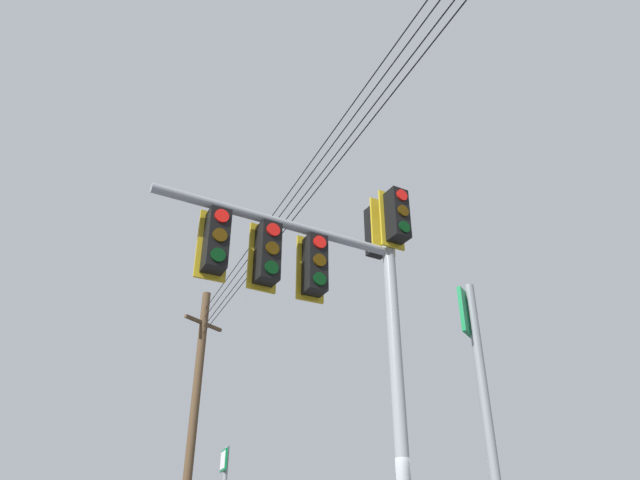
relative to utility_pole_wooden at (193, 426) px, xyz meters
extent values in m
cylinder|color=gray|center=(6.82, 12.06, -2.14)|extent=(0.20, 0.20, 6.36)
cylinder|color=gray|center=(8.58, 11.26, 0.33)|extent=(3.58, 1.72, 0.14)
cube|color=black|center=(6.94, 12.33, 0.88)|extent=(0.40, 0.40, 0.90)
cube|color=#B29319|center=(6.87, 12.18, 0.88)|extent=(0.42, 0.22, 1.04)
cylinder|color=red|center=(7.01, 12.48, 1.18)|extent=(0.19, 0.11, 0.20)
cylinder|color=#3C2703|center=(7.01, 12.48, 0.88)|extent=(0.19, 0.11, 0.20)
cylinder|color=black|center=(7.01, 12.48, 0.58)|extent=(0.19, 0.11, 0.20)
cube|color=black|center=(6.69, 11.79, 0.88)|extent=(0.40, 0.40, 0.90)
cube|color=#B29319|center=(6.76, 11.94, 0.88)|extent=(0.42, 0.22, 1.04)
cylinder|color=red|center=(6.62, 11.64, 1.18)|extent=(0.19, 0.11, 0.20)
cylinder|color=#3C2703|center=(6.62, 11.64, 0.88)|extent=(0.19, 0.11, 0.20)
cylinder|color=black|center=(6.62, 11.64, 0.58)|extent=(0.19, 0.11, 0.20)
cube|color=black|center=(8.06, 11.50, -0.22)|extent=(0.40, 0.40, 0.90)
cube|color=#B29319|center=(7.98, 11.34, -0.22)|extent=(0.41, 0.24, 1.04)
cylinder|color=red|center=(8.14, 11.64, 0.08)|extent=(0.19, 0.12, 0.20)
cylinder|color=#3C2703|center=(8.14, 11.64, -0.22)|extent=(0.19, 0.12, 0.20)
cylinder|color=black|center=(8.14, 11.64, -0.52)|extent=(0.19, 0.12, 0.20)
cube|color=black|center=(8.76, 11.18, -0.22)|extent=(0.40, 0.40, 0.90)
cube|color=#B29319|center=(8.69, 11.02, -0.22)|extent=(0.42, 0.21, 1.04)
cylinder|color=red|center=(8.83, 11.33, 0.08)|extent=(0.20, 0.11, 0.20)
cylinder|color=#3C2703|center=(8.83, 11.33, -0.22)|extent=(0.20, 0.11, 0.20)
cylinder|color=black|center=(8.83, 11.33, -0.52)|extent=(0.20, 0.11, 0.20)
cube|color=black|center=(9.46, 10.86, -0.22)|extent=(0.40, 0.40, 0.90)
cube|color=#B29319|center=(9.38, 10.71, -0.22)|extent=(0.41, 0.23, 1.04)
cylinder|color=red|center=(9.53, 11.01, 0.08)|extent=(0.19, 0.12, 0.20)
cylinder|color=#3C2703|center=(9.53, 11.01, -0.22)|extent=(0.19, 0.12, 0.20)
cylinder|color=black|center=(9.53, 11.01, -0.52)|extent=(0.19, 0.12, 0.20)
cylinder|color=#4C3823|center=(0.00, 0.00, -0.10)|extent=(0.32, 0.32, 10.44)
cube|color=#4C3823|center=(0.00, 0.00, 3.85)|extent=(1.93, 0.20, 0.12)
cube|color=#0C7238|center=(7.43, 9.27, -2.69)|extent=(0.23, 0.33, 0.32)
cube|color=white|center=(7.44, 9.26, -2.69)|extent=(0.18, 0.27, 0.26)
cube|color=#0C7238|center=(10.21, 14.55, -2.39)|extent=(0.28, 0.05, 0.35)
cube|color=white|center=(10.21, 14.53, -2.39)|extent=(0.22, 0.03, 0.29)
cylinder|color=black|center=(7.50, 13.27, 3.36)|extent=(15.02, 26.54, 0.13)
cylinder|color=black|center=(7.50, 13.27, 3.64)|extent=(15.02, 26.54, 0.13)
cylinder|color=black|center=(7.50, 13.27, 4.02)|extent=(15.02, 26.54, 0.13)
cylinder|color=black|center=(7.50, 13.27, 4.38)|extent=(15.02, 26.54, 0.13)
camera|label=1|loc=(14.06, 16.03, -3.95)|focal=31.88mm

